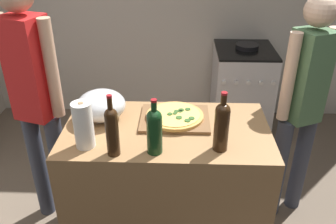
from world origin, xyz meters
The scene contains 12 objects.
ground_plane centered at (0.00, 1.27, -0.01)m, with size 4.67×3.13×0.02m, color #6B5B4C.
counter centered at (-0.07, 0.62, 0.47)m, with size 1.17×0.65×0.93m, color #9E7247.
cutting_board centered at (-0.02, 0.71, 0.94)m, with size 0.40×0.32×0.02m, color brown.
pizza centered at (-0.02, 0.71, 0.96)m, with size 0.33×0.33×0.03m.
mixing_bowl centered at (-0.45, 0.72, 1.02)m, with size 0.28×0.28×0.17m.
paper_towel_roll centered at (-0.48, 0.43, 1.06)m, with size 0.10×0.10×0.25m.
wine_bottle_dark centered at (0.21, 0.43, 1.08)m, with size 0.08×0.08×0.32m.
wine_bottle_green centered at (-0.32, 0.36, 1.08)m, with size 0.07×0.07×0.33m.
wine_bottle_amber centered at (-0.12, 0.39, 1.07)m, with size 0.08×0.08×0.30m.
stove centered at (0.62, 2.18, 0.44)m, with size 0.55×0.63×0.92m.
person_in_stripes centered at (-0.91, 0.88, 1.00)m, with size 0.38×0.26×1.72m.
person_in_red centered at (0.80, 1.00, 0.91)m, with size 0.34×0.26×1.60m.
Camera 1 is at (-0.00, -1.11, 1.99)m, focal length 38.32 mm.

